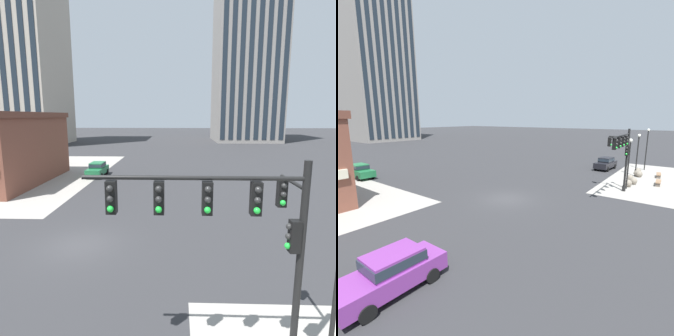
# 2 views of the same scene
# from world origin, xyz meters

# --- Properties ---
(ground_plane) EXTENTS (320.00, 320.00, 0.00)m
(ground_plane) POSITION_xyz_m (0.00, 0.00, 0.00)
(ground_plane) COLOR #2D2D30
(traffic_signal_main) EXTENTS (6.10, 2.09, 6.10)m
(traffic_signal_main) POSITION_xyz_m (7.41, -7.59, 4.20)
(traffic_signal_main) COLOR black
(traffic_signal_main) RESTS_ON ground
(car_cross_eastbound) EXTENTS (1.92, 4.42, 1.68)m
(car_cross_eastbound) POSITION_xyz_m (-4.18, 18.93, 0.92)
(car_cross_eastbound) COLOR #1E6B3D
(car_cross_eastbound) RESTS_ON ground
(residential_tower_skyline_right) EXTENTS (17.76, 19.27, 53.07)m
(residential_tower_skyline_right) POSITION_xyz_m (24.86, 70.90, 26.56)
(residential_tower_skyline_right) COLOR gray
(residential_tower_skyline_right) RESTS_ON ground
(residential_tower_skyline_left) EXTENTS (16.70, 20.15, 54.68)m
(residential_tower_skyline_left) POSITION_xyz_m (-32.17, 58.32, 27.36)
(residential_tower_skyline_left) COLOR #B2A899
(residential_tower_skyline_left) RESTS_ON ground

